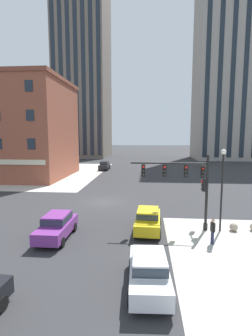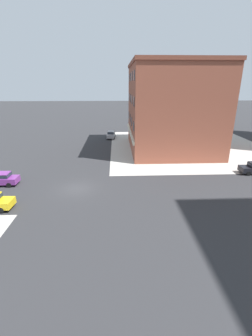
{
  "view_description": "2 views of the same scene",
  "coord_description": "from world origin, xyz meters",
  "views": [
    {
      "loc": [
        4.6,
        -26.47,
        7.03
      ],
      "look_at": [
        2.38,
        0.12,
        3.64
      ],
      "focal_mm": 27.5,
      "sensor_mm": 36.0,
      "label": 1
    },
    {
      "loc": [
        26.61,
        5.08,
        12.39
      ],
      "look_at": [
        3.82,
        6.05,
        4.06
      ],
      "focal_mm": 24.68,
      "sensor_mm": 36.0,
      "label": 2
    }
  ],
  "objects": [
    {
      "name": "ground_plane",
      "position": [
        0.0,
        0.0,
        0.0
      ],
      "size": [
        320.0,
        320.0,
        0.0
      ],
      "primitive_type": "plane",
      "color": "#2D2D30"
    },
    {
      "name": "sidewalk_far_corner",
      "position": [
        -20.0,
        20.0,
        0.0
      ],
      "size": [
        32.0,
        32.0,
        0.02
      ],
      "primitive_type": "cube",
      "color": "#B7B2A8",
      "rests_on": "ground"
    },
    {
      "name": "traffic_signal_main",
      "position": [
        7.67,
        -7.34,
        3.65
      ],
      "size": [
        5.76,
        2.09,
        5.63
      ],
      "color": "black",
      "rests_on": "ground"
    },
    {
      "name": "bollard_sphere_curb_a",
      "position": [
        11.02,
        -7.58,
        0.3
      ],
      "size": [
        0.61,
        0.61,
        0.61
      ],
      "primitive_type": "sphere",
      "color": "gray",
      "rests_on": "ground"
    },
    {
      "name": "pedestrian_near_bench",
      "position": [
        8.87,
        -10.06,
        0.97
      ],
      "size": [
        0.26,
        0.54,
        1.69
      ],
      "color": "#232847",
      "rests_on": "ground"
    },
    {
      "name": "street_lamp_corner_near",
      "position": [
        10.0,
        -7.71,
        3.74
      ],
      "size": [
        0.36,
        0.36,
        6.05
      ],
      "color": "black",
      "rests_on": "ground"
    },
    {
      "name": "car_main_southbound_near",
      "position": [
        4.73,
        -15.33,
        0.92
      ],
      "size": [
        2.05,
        4.48,
        1.68
      ],
      "color": "silver",
      "rests_on": "ground"
    },
    {
      "name": "car_cross_eastbound",
      "position": [
        -1.55,
        -9.94,
        0.92
      ],
      "size": [
        1.9,
        4.4,
        1.68
      ],
      "color": "#7A3389",
      "rests_on": "ground"
    },
    {
      "name": "car_parked_curb",
      "position": [
        4.69,
        -8.12,
        0.92
      ],
      "size": [
        2.04,
        4.48,
        1.68
      ],
      "color": "gold",
      "rests_on": "ground"
    },
    {
      "name": "car_main_mid",
      "position": [
        -4.16,
        25.37,
        0.92
      ],
      "size": [
        1.96,
        4.43,
        1.68
      ],
      "color": "black",
      "rests_on": "ground"
    },
    {
      "name": "storefront_block_near_corner",
      "position": [
        -18.65,
        15.81,
        8.11
      ],
      "size": [
        19.69,
        16.04,
        16.2
      ],
      "color": "brown",
      "rests_on": "ground"
    },
    {
      "name": "residential_tower_skyline_right",
      "position": [
        28.24,
        52.5,
        27.77
      ],
      "size": [
        19.76,
        14.98,
        55.49
      ],
      "color": "#9E998E",
      "rests_on": "ground"
    },
    {
      "name": "residential_tower_skyline_left",
      "position": [
        -16.16,
        58.13,
        29.1
      ],
      "size": [
        15.78,
        18.86,
        58.15
      ],
      "color": "#70665B",
      "rests_on": "ground"
    }
  ]
}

